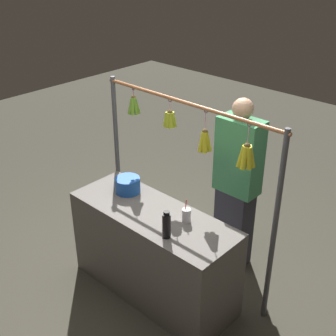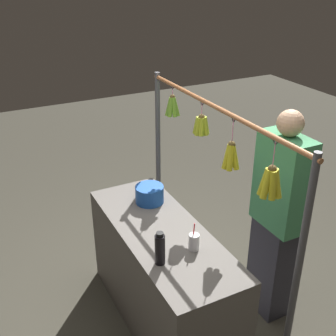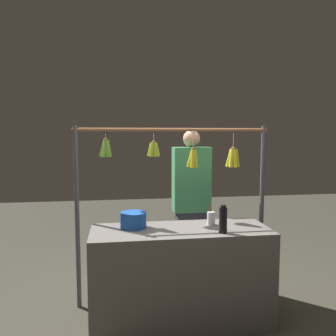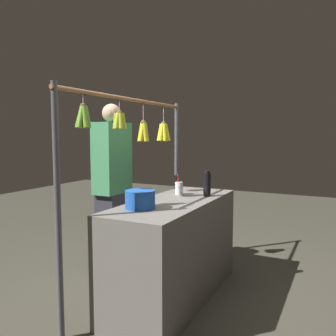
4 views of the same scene
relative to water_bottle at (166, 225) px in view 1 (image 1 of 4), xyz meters
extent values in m
plane|color=#3E3C31|center=(0.33, -0.17, -0.97)|extent=(12.00, 12.00, 0.00)
cube|color=#66605B|center=(0.33, -0.17, -0.54)|extent=(1.56, 0.59, 0.86)
cylinder|color=#4C4C51|center=(-0.60, -0.60, -0.09)|extent=(0.04, 0.04, 1.77)
cylinder|color=#4C4C51|center=(1.25, -0.60, -0.09)|extent=(0.04, 0.04, 1.77)
cylinder|color=#9E6038|center=(0.33, -0.60, 0.76)|extent=(1.92, 0.03, 0.03)
torus|color=black|center=(-0.29, -0.60, 0.74)|extent=(0.04, 0.01, 0.04)
cylinder|color=pink|center=(-0.29, -0.60, 0.65)|extent=(0.01, 0.01, 0.18)
sphere|color=brown|center=(-0.29, -0.60, 0.56)|extent=(0.05, 0.05, 0.05)
cylinder|color=gold|center=(-0.25, -0.60, 0.47)|extent=(0.08, 0.05, 0.19)
cylinder|color=gold|center=(-0.26, -0.57, 0.47)|extent=(0.07, 0.07, 0.19)
cylinder|color=gold|center=(-0.29, -0.56, 0.47)|extent=(0.05, 0.08, 0.19)
cylinder|color=gold|center=(-0.32, -0.58, 0.47)|extent=(0.06, 0.05, 0.18)
cylinder|color=gold|center=(-0.32, -0.61, 0.47)|extent=(0.08, 0.06, 0.19)
cylinder|color=gold|center=(-0.30, -0.63, 0.47)|extent=(0.05, 0.07, 0.19)
cylinder|color=gold|center=(-0.27, -0.62, 0.47)|extent=(0.06, 0.07, 0.19)
torus|color=black|center=(0.13, -0.60, 0.74)|extent=(0.04, 0.01, 0.04)
cylinder|color=pink|center=(0.13, -0.60, 0.65)|extent=(0.01, 0.01, 0.18)
sphere|color=brown|center=(0.13, -0.60, 0.56)|extent=(0.05, 0.05, 0.05)
cylinder|color=gold|center=(0.15, -0.60, 0.47)|extent=(0.08, 0.05, 0.18)
cylinder|color=gold|center=(0.14, -0.57, 0.47)|extent=(0.05, 0.07, 0.18)
cylinder|color=gold|center=(0.11, -0.58, 0.47)|extent=(0.06, 0.06, 0.18)
cylinder|color=gold|center=(0.11, -0.61, 0.47)|extent=(0.07, 0.06, 0.18)
cylinder|color=gold|center=(0.13, -0.62, 0.47)|extent=(0.05, 0.07, 0.18)
torus|color=black|center=(0.52, -0.60, 0.74)|extent=(0.04, 0.01, 0.04)
cylinder|color=pink|center=(0.52, -0.60, 0.68)|extent=(0.01, 0.01, 0.11)
sphere|color=brown|center=(0.52, -0.60, 0.63)|extent=(0.05, 0.05, 0.05)
cylinder|color=#A2B326|center=(0.55, -0.60, 0.56)|extent=(0.07, 0.04, 0.14)
cylinder|color=#A2B326|center=(0.54, -0.57, 0.56)|extent=(0.05, 0.06, 0.14)
cylinder|color=#A2B326|center=(0.51, -0.56, 0.56)|extent=(0.04, 0.06, 0.14)
cylinder|color=#A2B326|center=(0.49, -0.58, 0.56)|extent=(0.06, 0.05, 0.14)
cylinder|color=#A2B326|center=(0.49, -0.61, 0.56)|extent=(0.06, 0.05, 0.14)
cylinder|color=#A2B326|center=(0.51, -0.63, 0.56)|extent=(0.05, 0.06, 0.14)
cylinder|color=#A2B326|center=(0.54, -0.62, 0.56)|extent=(0.05, 0.05, 0.14)
torus|color=black|center=(0.97, -0.60, 0.74)|extent=(0.04, 0.01, 0.04)
cylinder|color=pink|center=(0.97, -0.60, 0.70)|extent=(0.01, 0.01, 0.08)
sphere|color=brown|center=(0.97, -0.60, 0.66)|extent=(0.05, 0.05, 0.05)
cylinder|color=#6BA12C|center=(1.00, -0.60, 0.58)|extent=(0.07, 0.04, 0.16)
cylinder|color=#6BA12C|center=(0.99, -0.57, 0.58)|extent=(0.05, 0.07, 0.16)
cylinder|color=#6BA12C|center=(0.96, -0.57, 0.58)|extent=(0.05, 0.06, 0.16)
cylinder|color=#6BA12C|center=(0.95, -0.60, 0.58)|extent=(0.06, 0.04, 0.16)
cylinder|color=#6BA12C|center=(0.96, -0.62, 0.58)|extent=(0.06, 0.07, 0.17)
cylinder|color=#6BA12C|center=(0.99, -0.62, 0.58)|extent=(0.06, 0.07, 0.17)
cylinder|color=black|center=(0.00, 0.00, -0.01)|extent=(0.07, 0.07, 0.21)
cylinder|color=black|center=(0.00, 0.00, 0.11)|extent=(0.05, 0.05, 0.02)
cylinder|color=#1E53B3|center=(0.73, -0.27, -0.04)|extent=(0.23, 0.23, 0.14)
cylinder|color=silver|center=(0.03, -0.27, -0.05)|extent=(0.07, 0.07, 0.12)
cylinder|color=red|center=(0.04, -0.27, -0.01)|extent=(0.01, 0.02, 0.20)
cube|color=#2D2D38|center=(0.05, -1.01, -0.56)|extent=(0.33, 0.22, 0.82)
cube|color=#3F8C59|center=(0.05, -1.01, 0.21)|extent=(0.41, 0.22, 0.72)
sphere|color=tan|center=(0.05, -1.01, 0.67)|extent=(0.19, 0.19, 0.19)
camera|label=1|loc=(-1.97, 2.09, 2.01)|focal=48.21mm
camera|label=2|loc=(-2.00, 0.96, 1.67)|focal=45.73mm
camera|label=3|loc=(0.87, 2.70, 0.70)|focal=36.58mm
camera|label=4|loc=(2.99, 1.11, 0.45)|focal=37.52mm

